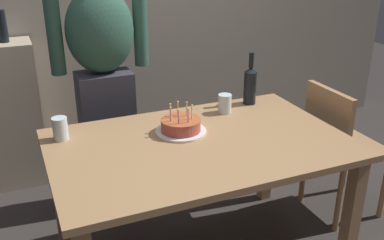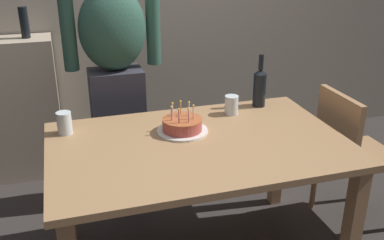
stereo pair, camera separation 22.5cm
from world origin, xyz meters
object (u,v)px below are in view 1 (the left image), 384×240
(wine_bottle, at_px, (250,84))
(person_man_bearded, at_px, (104,80))
(birthday_cake, at_px, (181,126))
(water_glass_far, at_px, (60,129))
(water_glass_near, at_px, (225,104))
(dining_chair, at_px, (337,142))

(wine_bottle, relative_size, person_man_bearded, 0.19)
(birthday_cake, height_order, water_glass_far, birthday_cake)
(water_glass_near, xyz_separation_m, wine_bottle, (0.21, 0.08, 0.07))
(water_glass_near, distance_m, dining_chair, 0.77)
(birthday_cake, xyz_separation_m, person_man_bearded, (-0.26, 0.65, 0.10))
(water_glass_far, height_order, wine_bottle, wine_bottle)
(water_glass_near, relative_size, person_man_bearded, 0.07)
(water_glass_near, height_order, person_man_bearded, person_man_bearded)
(water_glass_far, distance_m, person_man_bearded, 0.60)
(water_glass_far, xyz_separation_m, wine_bottle, (1.15, 0.08, 0.06))
(person_man_bearded, height_order, dining_chair, person_man_bearded)
(water_glass_near, bearing_deg, birthday_cake, -154.52)
(water_glass_near, distance_m, wine_bottle, 0.23)
(water_glass_far, bearing_deg, wine_bottle, 3.91)
(dining_chair, bearing_deg, water_glass_near, 72.23)
(birthday_cake, bearing_deg, person_man_bearded, 111.33)
(birthday_cake, distance_m, person_man_bearded, 0.71)
(birthday_cake, relative_size, person_man_bearded, 0.16)
(person_man_bearded, bearing_deg, dining_chair, 151.06)
(wine_bottle, height_order, person_man_bearded, person_man_bearded)
(water_glass_far, relative_size, dining_chair, 0.14)
(water_glass_far, bearing_deg, dining_chair, -7.59)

